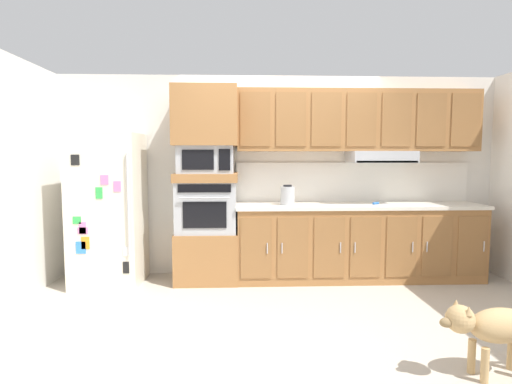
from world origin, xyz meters
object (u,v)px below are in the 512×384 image
(microwave, at_px, (206,160))
(dog, at_px, (492,326))
(electric_kettle, at_px, (288,195))
(refrigerator, at_px, (109,209))
(built_in_oven, at_px, (207,206))
(screwdriver, at_px, (376,203))

(microwave, relative_size, dog, 0.81)
(microwave, distance_m, dog, 3.27)
(microwave, distance_m, electric_kettle, 1.05)
(refrigerator, bearing_deg, built_in_oven, 3.41)
(refrigerator, height_order, electric_kettle, refrigerator)
(built_in_oven, relative_size, electric_kettle, 2.92)
(microwave, xyz_separation_m, electric_kettle, (0.96, -0.05, -0.43))
(microwave, height_order, screwdriver, microwave)
(built_in_oven, relative_size, microwave, 1.09)
(electric_kettle, xyz_separation_m, dog, (1.13, -2.21, -0.68))
(electric_kettle, distance_m, dog, 2.58)
(refrigerator, distance_m, dog, 3.94)
(screwdriver, xyz_separation_m, electric_kettle, (-1.08, -0.01, 0.10))
(refrigerator, relative_size, electric_kettle, 7.33)
(refrigerator, relative_size, microwave, 2.73)
(refrigerator, xyz_separation_m, electric_kettle, (2.10, 0.02, 0.15))
(built_in_oven, bearing_deg, screwdriver, -1.16)
(refrigerator, xyz_separation_m, built_in_oven, (1.14, 0.07, 0.02))
(screwdriver, height_order, electric_kettle, electric_kettle)
(built_in_oven, bearing_deg, dog, -47.19)
(refrigerator, relative_size, dog, 2.21)
(built_in_oven, height_order, screwdriver, built_in_oven)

